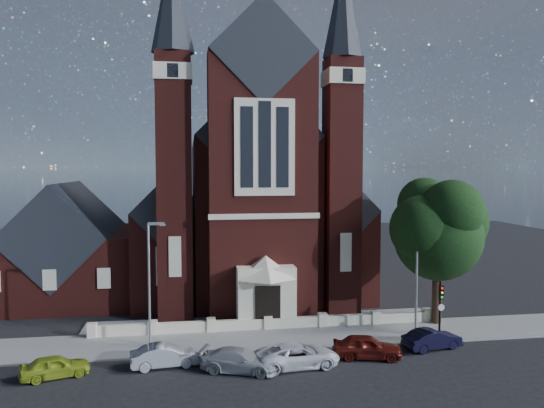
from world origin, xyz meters
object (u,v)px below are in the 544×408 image
at_px(traffic_signal, 441,303).
at_px(car_silver_a, 165,356).
at_px(car_dark_red, 367,347).
at_px(church, 244,201).
at_px(parish_hall, 67,254).
at_px(street_lamp_left, 150,277).
at_px(car_navy, 432,339).
at_px(car_silver_b, 240,360).
at_px(street_tree, 441,231).
at_px(street_lamp_right, 418,269).
at_px(car_lime_van, 55,366).
at_px(car_white_suv, 298,355).

xyz_separation_m(traffic_signal, car_silver_a, (-17.89, -1.85, -1.93)).
bearing_deg(car_dark_red, church, 26.29).
xyz_separation_m(parish_hall, street_lamp_left, (8.09, -14.00, 0.59)).
distance_m(traffic_signal, car_navy, 2.69).
xyz_separation_m(church, car_silver_b, (-2.69, -23.75, -7.54)).
relative_size(car_silver_a, car_silver_b, 0.89).
relative_size(traffic_signal, car_dark_red, 0.96).
relative_size(street_tree, car_navy, 2.75).
bearing_deg(traffic_signal, church, 118.20).
bearing_deg(car_silver_a, street_lamp_right, -86.62).
bearing_deg(street_lamp_right, traffic_signal, -59.99).
height_order(car_silver_b, car_dark_red, car_dark_red).
relative_size(street_lamp_left, car_navy, 2.08).
bearing_deg(parish_hall, car_dark_red, -40.27).
distance_m(church, parish_hall, 17.26).
xyz_separation_m(car_lime_van, car_white_suv, (13.52, -0.52, 0.06)).
relative_size(car_dark_red, car_navy, 1.07).
relative_size(car_silver_a, car_dark_red, 0.95).
xyz_separation_m(street_lamp_left, car_white_suv, (8.62, -4.61, -3.92)).
relative_size(church, street_lamp_left, 4.31).
distance_m(street_lamp_left, street_lamp_right, 18.00).
bearing_deg(street_lamp_right, car_white_suv, -153.81).
bearing_deg(car_silver_a, car_white_suv, -106.92).
xyz_separation_m(street_tree, car_dark_red, (-7.47, -5.61, -6.25)).
bearing_deg(street_lamp_left, car_dark_red, -16.65).
bearing_deg(parish_hall, street_lamp_left, -59.98).
xyz_separation_m(street_lamp_right, car_dark_red, (-4.96, -3.90, -3.89)).
xyz_separation_m(parish_hall, traffic_signal, (27.00, -15.57, -1.43)).
xyz_separation_m(car_lime_van, car_silver_a, (5.92, 0.67, 0.03)).
bearing_deg(car_dark_red, car_lime_van, 104.26).
height_order(parish_hall, car_silver_a, parish_hall).
bearing_deg(traffic_signal, street_lamp_left, 175.24).
bearing_deg(car_lime_van, church, -46.36).
bearing_deg(car_white_suv, car_navy, -85.38).
bearing_deg(street_lamp_left, traffic_signal, -4.76).
bearing_deg(street_lamp_left, car_lime_van, -140.07).
bearing_deg(car_silver_b, church, 13.51).
bearing_deg(car_dark_red, car_silver_a, 101.37).
height_order(car_lime_van, car_dark_red, car_dark_red).
bearing_deg(church, car_white_suv, -88.28).
height_order(parish_hall, street_tree, street_tree).
height_order(car_silver_a, car_silver_b, car_silver_a).
height_order(street_tree, car_dark_red, street_tree).
bearing_deg(car_lime_van, car_silver_a, -100.79).
relative_size(street_lamp_left, car_dark_red, 1.95).
bearing_deg(car_navy, car_lime_van, 79.87).
bearing_deg(car_white_suv, car_dark_red, -86.40).
bearing_deg(street_lamp_left, church, 67.34).
bearing_deg(street_lamp_left, car_silver_a, -73.42).
xyz_separation_m(car_lime_van, car_silver_b, (10.11, -0.71, 0.02)).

